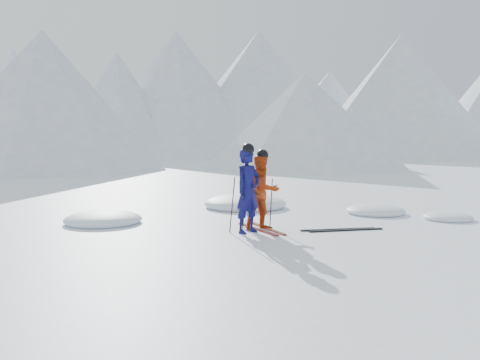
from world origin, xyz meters
name	(u,v)px	position (x,y,z in m)	size (l,w,h in m)	color
ground	(333,227)	(0.00, 0.00, 0.00)	(160.00, 160.00, 0.00)	white
mountain_range	(151,86)	(5.71, 35.31, 6.72)	(106.15, 62.94, 15.53)	#B2BCD1
skier_blue	(248,191)	(-2.04, 0.20, 0.89)	(0.65, 0.43, 1.79)	#0C0D4C
skier_red	(262,192)	(-1.58, 0.41, 0.82)	(0.80, 0.62, 1.65)	#BC3D0F
pole_blue_left	(232,205)	(-2.34, 0.35, 0.60)	(0.02, 0.02, 1.19)	black
pole_blue_right	(253,203)	(-1.79, 0.45, 0.60)	(0.02, 0.02, 1.19)	black
pole_red_left	(245,204)	(-1.88, 0.66, 0.55)	(0.02, 0.02, 1.10)	black
pole_red_right	(271,203)	(-1.28, 0.56, 0.55)	(0.02, 0.02, 1.10)	black
ski_worn_left	(257,229)	(-1.70, 0.41, 0.01)	(0.09, 1.70, 0.03)	black
ski_worn_right	(267,228)	(-1.46, 0.41, 0.01)	(0.09, 1.70, 0.03)	black
ski_loose_a	(338,229)	(-0.13, -0.36, 0.01)	(0.09, 1.70, 0.03)	black
ski_loose_b	(346,230)	(-0.03, -0.51, 0.01)	(0.09, 1.70, 0.03)	black
snow_lumps	(247,212)	(-0.73, 2.91, 0.00)	(9.27, 5.95, 0.52)	white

